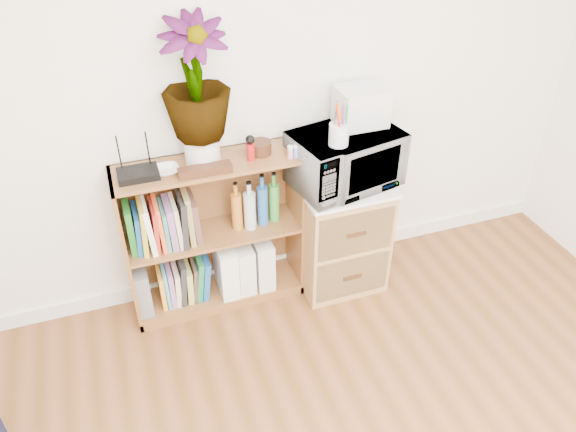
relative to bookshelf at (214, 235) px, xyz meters
name	(u,v)px	position (x,y,z in m)	size (l,w,h in m)	color
skirting_board	(267,264)	(0.35, 0.14, -0.42)	(4.00, 0.02, 0.10)	white
bookshelf	(214,235)	(0.00, 0.00, 0.00)	(1.00, 0.30, 0.95)	brown
wicker_unit	(339,234)	(0.75, -0.08, -0.12)	(0.50, 0.45, 0.70)	#9E7542
microwave	(345,159)	(0.75, -0.08, 0.40)	(0.57, 0.39, 0.32)	silver
pen_cup	(339,135)	(0.66, -0.18, 0.62)	(0.10, 0.10, 0.11)	silver
small_appliance	(361,106)	(0.87, 0.00, 0.67)	(0.26, 0.22, 0.21)	silver
router	(138,174)	(-0.35, -0.02, 0.49)	(0.20, 0.14, 0.04)	black
white_bowl	(166,171)	(-0.21, -0.03, 0.49)	(0.13, 0.13, 0.03)	white
plant_pot	(202,149)	(-0.01, 0.02, 0.55)	(0.18, 0.18, 0.15)	silver
potted_plant	(195,79)	(-0.01, 0.02, 0.93)	(0.34, 0.34, 0.60)	#36742E
trinket_box	(205,170)	(-0.03, -0.10, 0.50)	(0.27, 0.07, 0.04)	#361A0E
kokeshi_doll	(251,152)	(0.23, -0.04, 0.52)	(0.04, 0.04, 0.10)	#A11315
wooden_bowl	(260,148)	(0.30, 0.01, 0.51)	(0.12, 0.12, 0.07)	#331D0E
paint_jars	(296,153)	(0.46, -0.09, 0.50)	(0.10, 0.04, 0.05)	pink
file_box	(141,286)	(-0.45, 0.00, -0.26)	(0.09, 0.23, 0.29)	slate
magazine_holder_left	(226,267)	(0.05, -0.01, -0.24)	(0.10, 0.26, 0.33)	white
magazine_holder_mid	(243,264)	(0.15, -0.01, -0.25)	(0.10, 0.25, 0.32)	silver
magazine_holder_right	(261,259)	(0.27, -0.01, -0.24)	(0.10, 0.26, 0.33)	silver
cookbooks	(163,222)	(-0.27, 0.00, 0.16)	(0.39, 0.20, 0.31)	#1D7021
liquor_bottles	(255,202)	(0.25, 0.00, 0.18)	(0.28, 0.07, 0.32)	#BA6D22
lower_books	(184,280)	(-0.20, 0.00, -0.28)	(0.30, 0.19, 0.28)	#F6A02B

